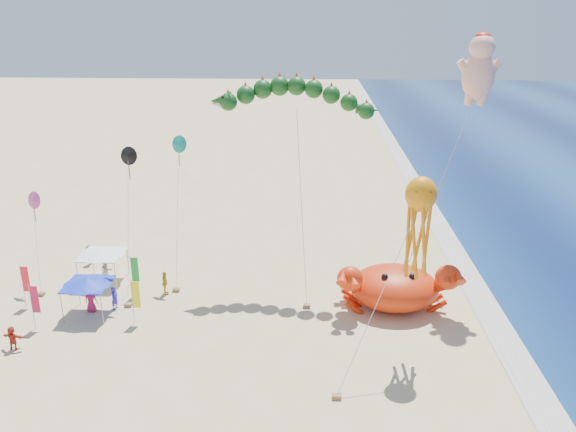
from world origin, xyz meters
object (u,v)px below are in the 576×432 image
object	(u,v)px
crab_inflatable	(394,286)
canopy_white	(102,252)
dragon_kite	(294,102)
cherub_kite	(479,68)
canopy_blue	(87,282)
octopus_kite	(419,220)

from	to	relation	value
crab_inflatable	canopy_white	world-z (taller)	crab_inflatable
dragon_kite	cherub_kite	xyz separation A→B (m)	(12.39, -1.17, 2.52)
cherub_kite	canopy_blue	size ratio (longest dim) A/B	5.71
canopy_white	dragon_kite	bearing A→B (deg)	7.20
cherub_kite	octopus_kite	world-z (taller)	cherub_kite
dragon_kite	octopus_kite	bearing A→B (deg)	-53.70
crab_inflatable	canopy_white	size ratio (longest dim) A/B	2.45
octopus_kite	canopy_white	distance (m)	24.34
cherub_kite	canopy_white	bearing A→B (deg)	-178.57
canopy_blue	octopus_kite	bearing A→B (deg)	-8.96
crab_inflatable	octopus_kite	xyz separation A→B (m)	(0.26, -5.40, 6.87)
canopy_blue	canopy_white	distance (m)	5.12
dragon_kite	cherub_kite	size ratio (longest dim) A/B	0.81
canopy_white	crab_inflatable	bearing A→B (deg)	-7.78
crab_inflatable	octopus_kite	size ratio (longest dim) A/B	0.76
dragon_kite	octopus_kite	world-z (taller)	dragon_kite
canopy_blue	cherub_kite	bearing A→B (deg)	12.38
crab_inflatable	octopus_kite	world-z (taller)	octopus_kite
cherub_kite	octopus_kite	xyz separation A→B (m)	(-4.89, -9.04, -7.63)
canopy_blue	canopy_white	xyz separation A→B (m)	(-0.91, 5.04, 0.00)
dragon_kite	cherub_kite	distance (m)	12.70
cherub_kite	octopus_kite	distance (m)	12.80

